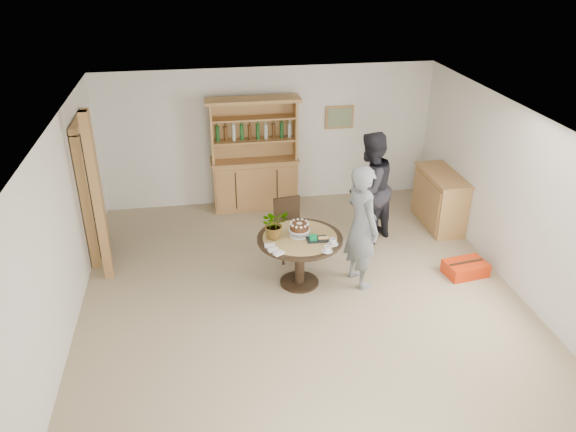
# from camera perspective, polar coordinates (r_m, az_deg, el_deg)

# --- Properties ---
(ground) EXTENTS (7.00, 7.00, 0.00)m
(ground) POSITION_cam_1_polar(r_m,az_deg,el_deg) (7.73, 1.72, -9.10)
(ground) COLOR tan
(ground) RESTS_ON ground
(room_shell) EXTENTS (6.04, 7.04, 2.52)m
(room_shell) POSITION_cam_1_polar(r_m,az_deg,el_deg) (6.86, 1.92, 2.81)
(room_shell) COLOR white
(room_shell) RESTS_ON ground
(doorway) EXTENTS (0.13, 1.10, 2.18)m
(doorway) POSITION_cam_1_polar(r_m,az_deg,el_deg) (8.98, -19.51, 2.77)
(doorway) COLOR black
(doorway) RESTS_ON ground
(pine_post) EXTENTS (0.12, 0.12, 2.50)m
(pine_post) POSITION_cam_1_polar(r_m,az_deg,el_deg) (8.16, -18.82, 1.58)
(pine_post) COLOR tan
(pine_post) RESTS_ON ground
(hutch) EXTENTS (1.62, 0.54, 2.04)m
(hutch) POSITION_cam_1_polar(r_m,az_deg,el_deg) (10.18, -3.41, 4.54)
(hutch) COLOR tan
(hutch) RESTS_ON ground
(sideboard) EXTENTS (0.54, 1.26, 0.94)m
(sideboard) POSITION_cam_1_polar(r_m,az_deg,el_deg) (9.93, 15.18, 1.66)
(sideboard) COLOR tan
(sideboard) RESTS_ON ground
(dining_table) EXTENTS (1.20, 1.20, 0.76)m
(dining_table) POSITION_cam_1_polar(r_m,az_deg,el_deg) (7.87, 1.21, -3.13)
(dining_table) COLOR black
(dining_table) RESTS_ON ground
(dining_chair) EXTENTS (0.48, 0.48, 0.95)m
(dining_chair) POSITION_cam_1_polar(r_m,az_deg,el_deg) (8.62, 0.11, -0.84)
(dining_chair) COLOR black
(dining_chair) RESTS_ON ground
(birthday_cake) EXTENTS (0.30, 0.30, 0.20)m
(birthday_cake) POSITION_cam_1_polar(r_m,az_deg,el_deg) (7.78, 1.16, -1.17)
(birthday_cake) COLOR white
(birthday_cake) RESTS_ON dining_table
(flower_vase) EXTENTS (0.47, 0.44, 0.42)m
(flower_vase) POSITION_cam_1_polar(r_m,az_deg,el_deg) (7.69, -1.40, -0.79)
(flower_vase) COLOR #3F7233
(flower_vase) RESTS_ON dining_table
(gift_tray) EXTENTS (0.30, 0.20, 0.08)m
(gift_tray) POSITION_cam_1_polar(r_m,az_deg,el_deg) (7.71, 2.96, -2.28)
(gift_tray) COLOR black
(gift_tray) RESTS_ON dining_table
(coffee_cup_a) EXTENTS (0.15, 0.15, 0.09)m
(coffee_cup_a) POSITION_cam_1_polar(r_m,az_deg,el_deg) (7.61, 4.57, -2.63)
(coffee_cup_a) COLOR silver
(coffee_cup_a) RESTS_ON dining_table
(coffee_cup_b) EXTENTS (0.15, 0.15, 0.08)m
(coffee_cup_b) POSITION_cam_1_polar(r_m,az_deg,el_deg) (7.45, 3.98, -3.37)
(coffee_cup_b) COLOR silver
(coffee_cup_b) RESTS_ON dining_table
(napkins) EXTENTS (0.24, 0.33, 0.03)m
(napkins) POSITION_cam_1_polar(r_m,az_deg,el_deg) (7.46, -1.44, -3.43)
(napkins) COLOR white
(napkins) RESTS_ON dining_table
(teen_boy) EXTENTS (0.60, 0.75, 1.81)m
(teen_boy) POSITION_cam_1_polar(r_m,az_deg,el_deg) (7.83, 7.49, -1.05)
(teen_boy) COLOR slate
(teen_boy) RESTS_ON ground
(adult_person) EXTENTS (1.14, 1.10, 1.84)m
(adult_person) POSITION_cam_1_polar(r_m,az_deg,el_deg) (8.98, 8.26, 2.79)
(adult_person) COLOR black
(adult_person) RESTS_ON ground
(red_suitcase) EXTENTS (0.65, 0.48, 0.21)m
(red_suitcase) POSITION_cam_1_polar(r_m,az_deg,el_deg) (8.74, 17.58, -5.08)
(red_suitcase) COLOR red
(red_suitcase) RESTS_ON ground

